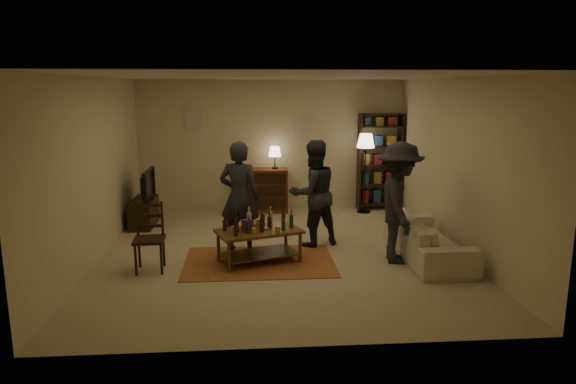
{
  "coord_description": "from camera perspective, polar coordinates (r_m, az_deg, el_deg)",
  "views": [
    {
      "loc": [
        -0.47,
        -7.68,
        2.55
      ],
      "look_at": [
        0.12,
        0.1,
        0.95
      ],
      "focal_mm": 32.0,
      "sensor_mm": 36.0,
      "label": 1
    }
  ],
  "objects": [
    {
      "name": "rug",
      "position": [
        7.69,
        -3.21,
        -7.73
      ],
      "size": [
        2.2,
        1.5,
        0.01
      ],
      "primitive_type": "cube",
      "color": "brown",
      "rests_on": "ground"
    },
    {
      "name": "person_by_sofa",
      "position": [
        7.65,
        12.25,
        -1.18
      ],
      "size": [
        0.82,
        1.24,
        1.78
      ],
      "primitive_type": "imported",
      "rotation": [
        0.0,
        0.0,
        1.43
      ],
      "color": "#23232A",
      "rests_on": "ground"
    },
    {
      "name": "tv_stand",
      "position": [
        9.92,
        -15.72,
        -1.44
      ],
      "size": [
        0.4,
        1.0,
        1.06
      ],
      "color": "black",
      "rests_on": "ground"
    },
    {
      "name": "sofa",
      "position": [
        8.07,
        15.21,
        -4.96
      ],
      "size": [
        0.81,
        2.08,
        0.61
      ],
      "primitive_type": "imported",
      "rotation": [
        0.0,
        0.0,
        1.57
      ],
      "color": "beige",
      "rests_on": "ground"
    },
    {
      "name": "person_right",
      "position": [
        8.29,
        2.81,
        -0.15
      ],
      "size": [
        1.02,
        0.92,
        1.73
      ],
      "primitive_type": "imported",
      "rotation": [
        0.0,
        0.0,
        3.52
      ],
      "color": "#27272F",
      "rests_on": "ground"
    },
    {
      "name": "room_shell",
      "position": [
        10.69,
        -5.34,
        7.6
      ],
      "size": [
        6.0,
        6.0,
        6.0
      ],
      "color": "beige",
      "rests_on": "ground"
    },
    {
      "name": "dresser",
      "position": [
        10.6,
        -2.76,
        0.3
      ],
      "size": [
        1.0,
        0.5,
        1.36
      ],
      "color": "maroon",
      "rests_on": "ground"
    },
    {
      "name": "dining_chair",
      "position": [
        7.49,
        -15.13,
        -4.58
      ],
      "size": [
        0.45,
        0.45,
        0.98
      ],
      "rotation": [
        0.0,
        0.0,
        0.06
      ],
      "color": "black",
      "rests_on": "ground"
    },
    {
      "name": "person_left",
      "position": [
        8.0,
        -5.41,
        -0.54
      ],
      "size": [
        0.73,
        0.58,
        1.75
      ],
      "primitive_type": "imported",
      "rotation": [
        0.0,
        0.0,
        2.86
      ],
      "color": "#25262C",
      "rests_on": "ground"
    },
    {
      "name": "floor",
      "position": [
        8.11,
        -0.81,
        -6.73
      ],
      "size": [
        6.0,
        6.0,
        0.0
      ],
      "primitive_type": "plane",
      "color": "#C6B793",
      "rests_on": "ground"
    },
    {
      "name": "coffee_table",
      "position": [
        7.56,
        -3.28,
        -4.7
      ],
      "size": [
        1.35,
        1.02,
        0.83
      ],
      "rotation": [
        0.0,
        0.0,
        0.33
      ],
      "color": "brown",
      "rests_on": "ground"
    },
    {
      "name": "bookshelf",
      "position": [
        10.91,
        10.13,
        3.43
      ],
      "size": [
        0.9,
        0.34,
        2.02
      ],
      "color": "black",
      "rests_on": "ground"
    },
    {
      "name": "floor_lamp",
      "position": [
        10.52,
        8.62,
        5.06
      ],
      "size": [
        0.36,
        0.36,
        1.63
      ],
      "color": "black",
      "rests_on": "ground"
    }
  ]
}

